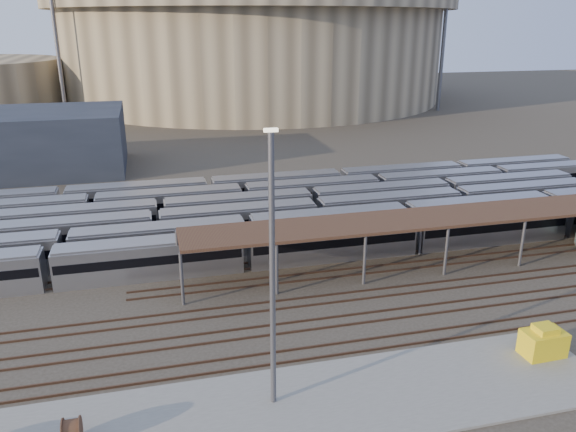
# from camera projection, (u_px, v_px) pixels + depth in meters

# --- Properties ---
(ground) EXTENTS (420.00, 420.00, 0.00)m
(ground) POSITION_uv_depth(u_px,v_px,m) (274.00, 301.00, 50.78)
(ground) COLOR #383026
(ground) RESTS_ON ground
(apron) EXTENTS (50.00, 9.00, 0.20)m
(apron) POSITION_uv_depth(u_px,v_px,m) (249.00, 416.00, 35.86)
(apron) COLOR gray
(apron) RESTS_ON ground
(subway_trains) EXTENTS (123.37, 23.90, 3.60)m
(subway_trains) POSITION_uv_depth(u_px,v_px,m) (210.00, 219.00, 66.31)
(subway_trains) COLOR #A6A6AA
(subway_trains) RESTS_ON ground
(inspection_shed) EXTENTS (60.30, 6.00, 5.30)m
(inspection_shed) POSITION_uv_depth(u_px,v_px,m) (473.00, 215.00, 57.86)
(inspection_shed) COLOR #58575C
(inspection_shed) RESTS_ON ground
(empty_tracks) EXTENTS (170.00, 9.62, 0.18)m
(empty_tracks) POSITION_uv_depth(u_px,v_px,m) (287.00, 328.00, 46.17)
(empty_tracks) COLOR #4C3323
(empty_tracks) RESTS_ON ground
(stadium) EXTENTS (124.00, 124.00, 32.50)m
(stadium) POSITION_uv_depth(u_px,v_px,m) (253.00, 45.00, 179.30)
(stadium) COLOR tan
(stadium) RESTS_ON ground
(floodlight_0) EXTENTS (4.00, 1.00, 38.40)m
(floodlight_0) POSITION_uv_depth(u_px,v_px,m) (56.00, 35.00, 137.81)
(floodlight_0) COLOR #58575C
(floodlight_0) RESTS_ON ground
(floodlight_2) EXTENTS (4.00, 1.00, 38.40)m
(floodlight_2) POSITION_uv_depth(u_px,v_px,m) (444.00, 34.00, 151.65)
(floodlight_2) COLOR #58575C
(floodlight_2) RESTS_ON ground
(floodlight_3) EXTENTS (4.00, 1.00, 38.40)m
(floodlight_3) POSITION_uv_depth(u_px,v_px,m) (139.00, 31.00, 188.19)
(floodlight_3) COLOR #58575C
(floodlight_3) RESTS_ON ground
(cable_reel_east) EXTENTS (0.98, 1.75, 1.74)m
(cable_reel_east) POSITION_uv_depth(u_px,v_px,m) (72.00, 432.00, 33.09)
(cable_reel_east) COLOR brown
(cable_reel_east) RESTS_ON apron
(yard_light_pole) EXTENTS (0.81, 0.36, 18.14)m
(yard_light_pole) POSITION_uv_depth(u_px,v_px,m) (272.00, 275.00, 34.10)
(yard_light_pole) COLOR #58575C
(yard_light_pole) RESTS_ON apron
(yellow_equipment) EXTENTS (3.15, 2.01, 1.95)m
(yellow_equipment) POSITION_uv_depth(u_px,v_px,m) (543.00, 343.00, 41.95)
(yellow_equipment) COLOR yellow
(yellow_equipment) RESTS_ON apron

